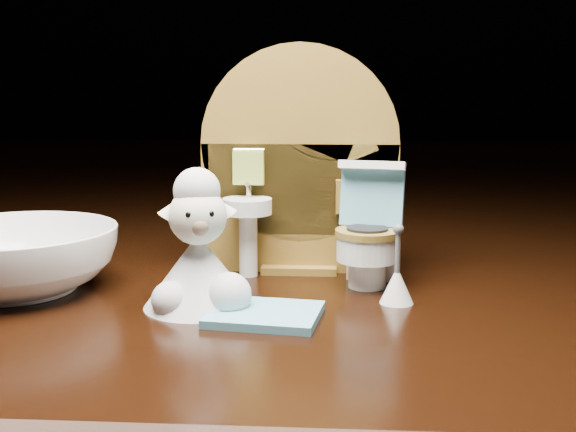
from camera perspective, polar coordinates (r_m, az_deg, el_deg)
name	(u,v)px	position (r m, az deg, el deg)	size (l,w,h in m)	color
backdrop_panel	(299,173)	(0.48, 0.85, 3.39)	(0.13, 0.05, 0.15)	brown
toy_toilet	(370,240)	(0.45, 6.49, -1.87)	(0.04, 0.05, 0.08)	white
bath_mat	(265,314)	(0.39, -1.85, -7.78)	(0.06, 0.05, 0.00)	#60A6BF
toilet_brush	(397,283)	(0.42, 8.60, -5.22)	(0.02, 0.02, 0.05)	white
plush_lamb	(199,259)	(0.41, -7.03, -3.39)	(0.06, 0.06, 0.08)	silver
ceramic_bowl	(14,260)	(0.47, -20.81, -3.25)	(0.12, 0.12, 0.04)	white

